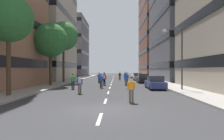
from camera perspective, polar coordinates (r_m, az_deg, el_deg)
The scene contains 26 objects.
ground_plane at distance 37.07m, azimuth 0.02°, elevation -3.32°, with size 156.56×156.56×0.00m, color #333335.
sidewalk_left at distance 41.27m, azimuth -11.17°, elevation -2.87°, with size 3.16×71.76×0.14m, color #9E9991.
sidewalk_right at distance 40.97m, azimuth 11.49°, elevation -2.90°, with size 3.16×71.76×0.14m, color #9E9991.
lane_markings at distance 38.97m, azimuth 0.08°, elevation -3.15°, with size 0.16×62.20×0.01m.
building_left_mid at distance 47.29m, azimuth -21.39°, elevation 14.00°, with size 14.54×17.76×26.96m.
building_left_far at distance 68.84m, azimuth -13.73°, elevation 6.44°, with size 14.54×16.53×19.36m.
building_right_mid at distance 46.07m, azimuth 22.00°, elevation 10.29°, with size 14.54×20.20×20.54m.
building_right_far at distance 69.76m, azimuth 14.89°, elevation 12.87°, with size 14.54×21.08×35.00m.
parked_car_near at distance 23.12m, azimuth 12.53°, elevation -3.71°, with size 1.82×4.40×1.52m.
parked_car_mid at distance 33.20m, azimuth 9.05°, elevation -2.53°, with size 1.82×4.40×1.52m.
parked_car_far at distance 41.47m, azimuth 7.48°, elevation -1.99°, with size 1.82×4.40×1.52m.
street_tree_near at distance 27.72m, azimuth -17.58°, elevation 8.32°, with size 4.58×4.58×8.36m.
street_tree_mid at distance 34.06m, azimuth -14.04°, elevation 9.57°, with size 4.85×4.85×10.14m.
street_tree_far at distance 18.53m, azimuth -28.10°, elevation 13.24°, with size 3.98×3.98×8.35m.
streetlamp_right at distance 21.84m, azimuth 18.94°, elevation 5.09°, with size 2.13×0.30×6.50m.
skater_0 at distance 32.03m, azimuth 4.47°, elevation -2.11°, with size 0.54×0.91×1.78m.
skater_1 at distance 23.46m, azimuth -3.18°, elevation -2.95°, with size 0.56×0.92×1.78m.
skater_2 at distance 41.37m, azimuth 2.30°, elevation -1.59°, with size 0.54×0.91×1.78m.
skater_3 at distance 27.45m, azimuth -2.26°, elevation -2.43°, with size 0.56×0.92×1.78m.
skater_4 at distance 27.07m, azimuth 4.15°, elevation -2.53°, with size 0.56×0.92×1.78m.
skater_5 at distance 33.97m, azimuth -2.33°, elevation -1.98°, with size 0.57×0.92×1.78m.
skater_6 at distance 32.14m, azimuth -3.78°, elevation -2.10°, with size 0.55×0.91×1.78m.
skater_7 at distance 37.62m, azimuth 3.87°, elevation -1.77°, with size 0.54×0.90×1.78m.
skater_8 at distance 18.30m, azimuth -9.45°, elevation -3.74°, with size 0.56×0.92×1.78m.
skater_9 at distance 13.26m, azimuth 5.66°, elevation -5.36°, with size 0.55×0.92×1.78m.
skater_10 at distance 22.55m, azimuth -11.40°, elevation -3.08°, with size 0.55×0.92×1.78m.
Camera 1 is at (0.76, -10.90, 2.26)m, focal length 31.15 mm.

